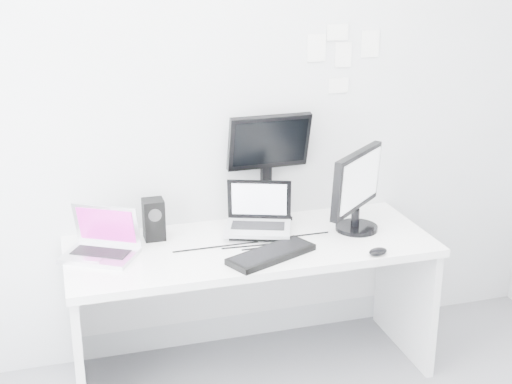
{
  "coord_description": "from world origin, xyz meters",
  "views": [
    {
      "loc": [
        -0.88,
        -1.87,
        2.11
      ],
      "look_at": [
        0.02,
        1.23,
        1.0
      ],
      "focal_mm": 50.07,
      "sensor_mm": 36.0,
      "label": 1
    }
  ],
  "objects": [
    {
      "name": "wall_note_2",
      "position": [
        0.75,
        1.59,
        1.63
      ],
      "size": [
        0.1,
        0.0,
        0.14
      ],
      "primitive_type": "cube",
      "color": "white",
      "rests_on": "back_wall"
    },
    {
      "name": "keyboard",
      "position": [
        0.04,
        1.06,
        0.74
      ],
      "size": [
        0.46,
        0.32,
        0.03
      ],
      "primitive_type": "cube",
      "rotation": [
        0.0,
        0.0,
        0.43
      ],
      "color": "black",
      "rests_on": "desk"
    },
    {
      "name": "mouse",
      "position": [
        0.54,
        0.94,
        0.75
      ],
      "size": [
        0.11,
        0.09,
        0.03
      ],
      "primitive_type": "ellipsoid",
      "rotation": [
        0.0,
        0.0,
        0.28
      ],
      "color": "black",
      "rests_on": "desk"
    },
    {
      "name": "dell_laptop",
      "position": [
        0.06,
        1.34,
        0.87
      ],
      "size": [
        0.39,
        0.35,
        0.27
      ],
      "primitive_type": "cube",
      "rotation": [
        0.0,
        0.0,
        -0.35
      ],
      "color": "#B9BCC2",
      "rests_on": "desk"
    },
    {
      "name": "rear_monitor",
      "position": [
        0.18,
        1.55,
        1.03
      ],
      "size": [
        0.44,
        0.17,
        0.59
      ],
      "primitive_type": "cube",
      "rotation": [
        0.0,
        0.0,
        0.04
      ],
      "color": "black",
      "rests_on": "desk"
    },
    {
      "name": "samsung_monitor",
      "position": [
        0.57,
        1.26,
        0.95
      ],
      "size": [
        0.5,
        0.48,
        0.44
      ],
      "primitive_type": "cube",
      "rotation": [
        0.0,
        0.0,
        0.72
      ],
      "color": "black",
      "rests_on": "desk"
    },
    {
      "name": "speaker",
      "position": [
        -0.45,
        1.44,
        0.83
      ],
      "size": [
        0.11,
        0.11,
        0.21
      ],
      "primitive_type": "cube",
      "rotation": [
        0.0,
        0.0,
        -0.03
      ],
      "color": "black",
      "rests_on": "desk"
    },
    {
      "name": "desk",
      "position": [
        0.0,
        1.25,
        0.36
      ],
      "size": [
        1.8,
        0.7,
        0.73
      ],
      "primitive_type": "cube",
      "color": "white",
      "rests_on": "ground"
    },
    {
      "name": "wall_note_1",
      "position": [
        0.6,
        1.59,
        1.58
      ],
      "size": [
        0.09,
        0.0,
        0.13
      ],
      "primitive_type": "cube",
      "color": "white",
      "rests_on": "back_wall"
    },
    {
      "name": "back_wall",
      "position": [
        0.0,
        1.6,
        1.35
      ],
      "size": [
        3.6,
        0.0,
        3.6
      ],
      "primitive_type": "plane",
      "rotation": [
        1.57,
        0.0,
        0.0
      ],
      "color": "silver",
      "rests_on": "ground"
    },
    {
      "name": "wall_note_4",
      "position": [
        0.56,
        1.59,
        1.7
      ],
      "size": [
        0.12,
        0.0,
        0.08
      ],
      "primitive_type": "cube",
      "color": "white",
      "rests_on": "back_wall"
    },
    {
      "name": "wall_note_0",
      "position": [
        0.45,
        1.59,
        1.62
      ],
      "size": [
        0.1,
        0.0,
        0.14
      ],
      "primitive_type": "cube",
      "color": "white",
      "rests_on": "back_wall"
    },
    {
      "name": "wall_note_3",
      "position": [
        0.58,
        1.59,
        1.42
      ],
      "size": [
        0.11,
        0.0,
        0.08
      ],
      "primitive_type": "cube",
      "color": "white",
      "rests_on": "back_wall"
    },
    {
      "name": "macbook",
      "position": [
        -0.73,
        1.28,
        0.85
      ],
      "size": [
        0.41,
        0.38,
        0.25
      ],
      "primitive_type": "cube",
      "rotation": [
        0.0,
        0.0,
        -0.52
      ],
      "color": "silver",
      "rests_on": "desk"
    }
  ]
}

